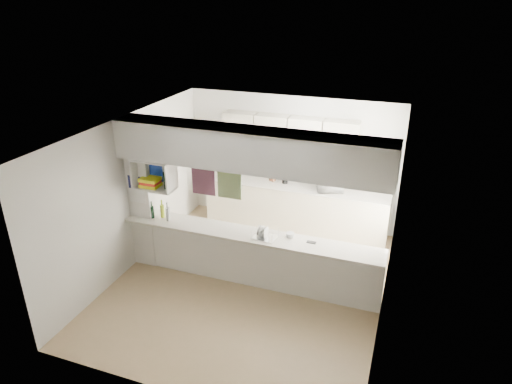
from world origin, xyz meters
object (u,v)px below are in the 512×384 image
at_px(microwave, 330,184).
at_px(dish_rack, 265,233).
at_px(wine_bottles, 161,212).
at_px(bowl, 331,177).

relative_size(microwave, dish_rack, 1.24).
height_order(dish_rack, wine_bottles, wine_bottles).
bearing_deg(microwave, bowl, 114.79).
distance_m(microwave, bowl, 0.16).
distance_m(dish_rack, wine_bottles, 1.82).
xyz_separation_m(bowl, dish_rack, (-0.60, -2.10, -0.22)).
bearing_deg(bowl, microwave, 134.03).
bearing_deg(wine_bottles, bowl, 40.47).
bearing_deg(microwave, wine_bottles, 21.79).
xyz_separation_m(microwave, wine_bottles, (-2.40, -2.09, -0.01)).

